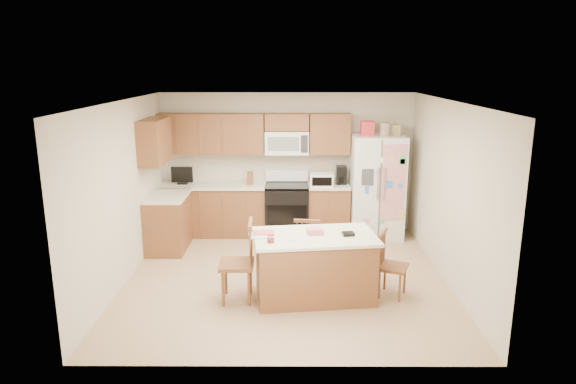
{
  "coord_description": "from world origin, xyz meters",
  "views": [
    {
      "loc": [
        0.05,
        -6.87,
        2.97
      ],
      "look_at": [
        0.03,
        0.35,
        1.18
      ],
      "focal_mm": 32.0,
      "sensor_mm": 36.0,
      "label": 1
    }
  ],
  "objects_px": {
    "island": "(314,266)",
    "refrigerator": "(377,185)",
    "stove": "(287,209)",
    "windsor_chair_back": "(307,248)",
    "windsor_chair_left": "(239,263)",
    "windsor_chair_right": "(391,266)"
  },
  "relations": [
    {
      "from": "refrigerator",
      "to": "stove",
      "type": "bearing_deg",
      "value": 177.7
    },
    {
      "from": "stove",
      "to": "windsor_chair_left",
      "type": "height_order",
      "value": "stove"
    },
    {
      "from": "stove",
      "to": "windsor_chair_right",
      "type": "xyz_separation_m",
      "value": [
        1.38,
        -2.52,
        -0.06
      ]
    },
    {
      "from": "island",
      "to": "windsor_chair_back",
      "type": "relative_size",
      "value": 1.9
    },
    {
      "from": "refrigerator",
      "to": "windsor_chair_back",
      "type": "xyz_separation_m",
      "value": [
        -1.27,
        -1.81,
        -0.5
      ]
    },
    {
      "from": "windsor_chair_back",
      "to": "windsor_chair_right",
      "type": "xyz_separation_m",
      "value": [
        1.07,
        -0.65,
        -0.01
      ]
    },
    {
      "from": "stove",
      "to": "windsor_chair_left",
      "type": "relative_size",
      "value": 1.06
    },
    {
      "from": "island",
      "to": "windsor_chair_left",
      "type": "bearing_deg",
      "value": -174.58
    },
    {
      "from": "stove",
      "to": "refrigerator",
      "type": "bearing_deg",
      "value": -2.3
    },
    {
      "from": "island",
      "to": "refrigerator",
      "type": "bearing_deg",
      "value": 64.47
    },
    {
      "from": "refrigerator",
      "to": "windsor_chair_left",
      "type": "distance_m",
      "value": 3.41
    },
    {
      "from": "refrigerator",
      "to": "windsor_chair_left",
      "type": "height_order",
      "value": "refrigerator"
    },
    {
      "from": "stove",
      "to": "windsor_chair_back",
      "type": "distance_m",
      "value": 1.9
    },
    {
      "from": "windsor_chair_left",
      "to": "windsor_chair_back",
      "type": "relative_size",
      "value": 1.19
    },
    {
      "from": "windsor_chair_back",
      "to": "windsor_chair_right",
      "type": "distance_m",
      "value": 1.25
    },
    {
      "from": "refrigerator",
      "to": "windsor_chair_back",
      "type": "bearing_deg",
      "value": -124.94
    },
    {
      "from": "windsor_chair_left",
      "to": "stove",
      "type": "bearing_deg",
      "value": 77.32
    },
    {
      "from": "island",
      "to": "windsor_chair_right",
      "type": "height_order",
      "value": "island"
    },
    {
      "from": "refrigerator",
      "to": "island",
      "type": "xyz_separation_m",
      "value": [
        -1.2,
        -2.51,
        -0.49
      ]
    },
    {
      "from": "stove",
      "to": "island",
      "type": "height_order",
      "value": "stove"
    },
    {
      "from": "stove",
      "to": "windsor_chair_back",
      "type": "bearing_deg",
      "value": -80.77
    },
    {
      "from": "windsor_chair_left",
      "to": "refrigerator",
      "type": "bearing_deg",
      "value": 50.17
    }
  ]
}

